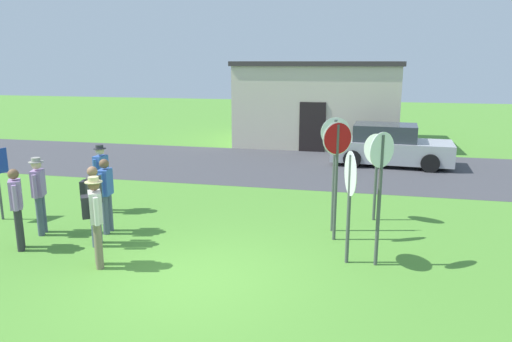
{
  "coord_description": "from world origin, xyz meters",
  "views": [
    {
      "loc": [
        2.83,
        -7.45,
        3.78
      ],
      "look_at": [
        0.46,
        3.15,
        1.3
      ],
      "focal_mm": 33.88,
      "sensor_mm": 36.0,
      "label": 1
    }
  ],
  "objects_px": {
    "person_in_teal": "(106,192)",
    "person_in_dark_shirt": "(101,174)",
    "person_holding_notes": "(95,215)",
    "stop_sign_far_back": "(377,162)",
    "stop_sign_leaning_right": "(337,161)",
    "stop_sign_rear_left": "(350,187)",
    "stop_sign_leaning_left": "(380,178)",
    "person_near_signs": "(39,191)",
    "stop_sign_center_cluster": "(335,156)",
    "parked_car_on_street": "(390,146)",
    "person_with_sunhat": "(17,205)",
    "person_in_blue": "(93,200)"
  },
  "relations": [
    {
      "from": "parked_car_on_street",
      "to": "stop_sign_far_back",
      "type": "distance_m",
      "value": 6.79
    },
    {
      "from": "person_with_sunhat",
      "to": "parked_car_on_street",
      "type": "bearing_deg",
      "value": 52.83
    },
    {
      "from": "stop_sign_leaning_left",
      "to": "person_holding_notes",
      "type": "relative_size",
      "value": 1.46
    },
    {
      "from": "stop_sign_far_back",
      "to": "person_holding_notes",
      "type": "height_order",
      "value": "stop_sign_far_back"
    },
    {
      "from": "stop_sign_leaning_left",
      "to": "person_near_signs",
      "type": "distance_m",
      "value": 7.29
    },
    {
      "from": "person_in_teal",
      "to": "person_in_dark_shirt",
      "type": "xyz_separation_m",
      "value": [
        -0.91,
        1.39,
        0.03
      ]
    },
    {
      "from": "parked_car_on_street",
      "to": "person_holding_notes",
      "type": "relative_size",
      "value": 2.53
    },
    {
      "from": "stop_sign_center_cluster",
      "to": "person_in_teal",
      "type": "distance_m",
      "value": 5.13
    },
    {
      "from": "stop_sign_leaning_left",
      "to": "person_with_sunhat",
      "type": "height_order",
      "value": "stop_sign_leaning_left"
    },
    {
      "from": "parked_car_on_street",
      "to": "person_in_teal",
      "type": "height_order",
      "value": "person_in_teal"
    },
    {
      "from": "stop_sign_center_cluster",
      "to": "parked_car_on_street",
      "type": "bearing_deg",
      "value": 78.44
    },
    {
      "from": "stop_sign_rear_left",
      "to": "person_holding_notes",
      "type": "distance_m",
      "value": 4.74
    },
    {
      "from": "person_holding_notes",
      "to": "stop_sign_far_back",
      "type": "bearing_deg",
      "value": 37.74
    },
    {
      "from": "parked_car_on_street",
      "to": "stop_sign_leaning_left",
      "type": "distance_m",
      "value": 9.52
    },
    {
      "from": "stop_sign_leaning_left",
      "to": "person_in_teal",
      "type": "bearing_deg",
      "value": 174.9
    },
    {
      "from": "stop_sign_center_cluster",
      "to": "person_near_signs",
      "type": "relative_size",
      "value": 1.49
    },
    {
      "from": "person_with_sunhat",
      "to": "person_near_signs",
      "type": "bearing_deg",
      "value": 99.15
    },
    {
      "from": "stop_sign_center_cluster",
      "to": "person_in_dark_shirt",
      "type": "distance_m",
      "value": 5.88
    },
    {
      "from": "stop_sign_leaning_right",
      "to": "person_with_sunhat",
      "type": "relative_size",
      "value": 1.52
    },
    {
      "from": "parked_car_on_street",
      "to": "stop_sign_far_back",
      "type": "relative_size",
      "value": 2.08
    },
    {
      "from": "stop_sign_leaning_left",
      "to": "stop_sign_rear_left",
      "type": "height_order",
      "value": "stop_sign_leaning_left"
    },
    {
      "from": "stop_sign_leaning_right",
      "to": "stop_sign_center_cluster",
      "type": "bearing_deg",
      "value": 98.09
    },
    {
      "from": "stop_sign_leaning_left",
      "to": "person_near_signs",
      "type": "relative_size",
      "value": 1.46
    },
    {
      "from": "stop_sign_rear_left",
      "to": "person_holding_notes",
      "type": "bearing_deg",
      "value": -165.1
    },
    {
      "from": "stop_sign_far_back",
      "to": "person_in_dark_shirt",
      "type": "height_order",
      "value": "stop_sign_far_back"
    },
    {
      "from": "stop_sign_center_cluster",
      "to": "person_near_signs",
      "type": "bearing_deg",
      "value": -165.68
    },
    {
      "from": "parked_car_on_street",
      "to": "person_near_signs",
      "type": "bearing_deg",
      "value": -130.25
    },
    {
      "from": "stop_sign_leaning_right",
      "to": "person_in_blue",
      "type": "height_order",
      "value": "stop_sign_leaning_right"
    },
    {
      "from": "stop_sign_center_cluster",
      "to": "stop_sign_leaning_left",
      "type": "xyz_separation_m",
      "value": [
        0.94,
        -1.73,
        -0.03
      ]
    },
    {
      "from": "stop_sign_far_back",
      "to": "parked_car_on_street",
      "type": "bearing_deg",
      "value": 84.58
    },
    {
      "from": "stop_sign_rear_left",
      "to": "person_in_teal",
      "type": "bearing_deg",
      "value": 174.3
    },
    {
      "from": "parked_car_on_street",
      "to": "person_near_signs",
      "type": "height_order",
      "value": "person_near_signs"
    },
    {
      "from": "stop_sign_center_cluster",
      "to": "person_in_blue",
      "type": "distance_m",
      "value": 5.22
    },
    {
      "from": "person_in_dark_shirt",
      "to": "stop_sign_leaning_left",
      "type": "bearing_deg",
      "value": -15.75
    },
    {
      "from": "stop_sign_leaning_right",
      "to": "person_in_teal",
      "type": "xyz_separation_m",
      "value": [
        -5.0,
        -0.64,
        -0.78
      ]
    },
    {
      "from": "stop_sign_rear_left",
      "to": "person_with_sunhat",
      "type": "height_order",
      "value": "stop_sign_rear_left"
    },
    {
      "from": "stop_sign_leaning_right",
      "to": "stop_sign_rear_left",
      "type": "bearing_deg",
      "value": -74.79
    },
    {
      "from": "parked_car_on_street",
      "to": "person_with_sunhat",
      "type": "bearing_deg",
      "value": -127.17
    },
    {
      "from": "stop_sign_far_back",
      "to": "person_in_dark_shirt",
      "type": "bearing_deg",
      "value": -173.13
    },
    {
      "from": "person_with_sunhat",
      "to": "person_holding_notes",
      "type": "relative_size",
      "value": 0.97
    },
    {
      "from": "stop_sign_center_cluster",
      "to": "stop_sign_leaning_left",
      "type": "distance_m",
      "value": 1.97
    },
    {
      "from": "stop_sign_leaning_left",
      "to": "person_with_sunhat",
      "type": "relative_size",
      "value": 1.51
    },
    {
      "from": "stop_sign_center_cluster",
      "to": "person_near_signs",
      "type": "height_order",
      "value": "stop_sign_center_cluster"
    },
    {
      "from": "person_in_dark_shirt",
      "to": "stop_sign_leaning_right",
      "type": "bearing_deg",
      "value": -7.14
    },
    {
      "from": "stop_sign_far_back",
      "to": "stop_sign_rear_left",
      "type": "xyz_separation_m",
      "value": [
        -0.54,
        -2.73,
        0.05
      ]
    },
    {
      "from": "parked_car_on_street",
      "to": "person_with_sunhat",
      "type": "height_order",
      "value": "person_with_sunhat"
    },
    {
      "from": "stop_sign_center_cluster",
      "to": "person_in_blue",
      "type": "height_order",
      "value": "stop_sign_center_cluster"
    },
    {
      "from": "parked_car_on_street",
      "to": "stop_sign_leaning_left",
      "type": "relative_size",
      "value": 1.73
    },
    {
      "from": "stop_sign_leaning_right",
      "to": "person_near_signs",
      "type": "xyz_separation_m",
      "value": [
        -6.39,
        -1.05,
        -0.75
      ]
    },
    {
      "from": "stop_sign_rear_left",
      "to": "person_in_dark_shirt",
      "type": "xyz_separation_m",
      "value": [
        -6.23,
        1.92,
        -0.51
      ]
    }
  ]
}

